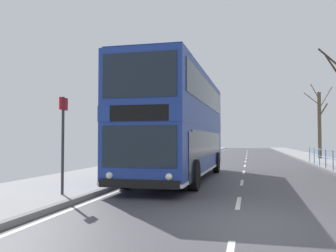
% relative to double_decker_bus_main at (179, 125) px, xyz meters
% --- Properties ---
extents(ground, '(15.80, 140.00, 0.20)m').
position_rel_double_decker_bus_main_xyz_m(ground, '(1.94, -8.01, -2.31)').
color(ground, '#434348').
extents(double_decker_bus_main, '(2.86, 11.31, 4.48)m').
position_rel_double_decker_bus_main_xyz_m(double_decker_bus_main, '(0.00, 0.00, 0.00)').
color(double_decker_bus_main, navy).
rests_on(double_decker_bus_main, ground).
extents(bus_stop_sign_near, '(0.08, 0.44, 2.79)m').
position_rel_double_decker_bus_main_xyz_m(bus_stop_sign_near, '(-2.27, -5.89, -0.50)').
color(bus_stop_sign_near, '#2D2D33').
rests_on(bus_stop_sign_near, ground).
extents(bare_tree_far_00, '(2.30, 1.13, 6.30)m').
position_rel_double_decker_bus_main_xyz_m(bare_tree_far_00, '(8.81, 17.63, 0.75)').
color(bare_tree_far_00, brown).
rests_on(bare_tree_far_00, ground).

